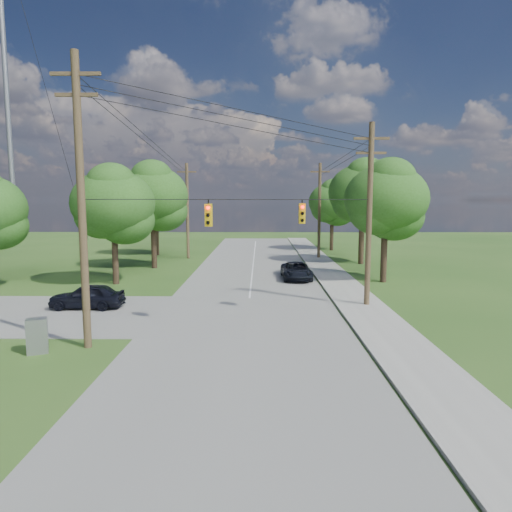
{
  "coord_description": "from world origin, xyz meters",
  "views": [
    {
      "loc": [
        2.66,
        -18.16,
        6.17
      ],
      "look_at": [
        2.45,
        5.0,
        3.33
      ],
      "focal_mm": 32.0,
      "sensor_mm": 36.0,
      "label": 1
    }
  ],
  "objects_px": {
    "pole_ne": "(369,212)",
    "car_cross_dark": "(87,296)",
    "pole_sw": "(81,199)",
    "pole_north_w": "(187,210)",
    "car_main_north": "(296,271)",
    "control_cabinet": "(37,336)",
    "pole_north_e": "(319,210)"
  },
  "relations": [
    {
      "from": "pole_sw",
      "to": "control_cabinet",
      "type": "distance_m",
      "value": 5.84
    },
    {
      "from": "car_cross_dark",
      "to": "pole_ne",
      "type": "bearing_deg",
      "value": 92.68
    },
    {
      "from": "pole_ne",
      "to": "car_cross_dark",
      "type": "xyz_separation_m",
      "value": [
        -16.1,
        -0.76,
        -4.73
      ]
    },
    {
      "from": "pole_ne",
      "to": "control_cabinet",
      "type": "relative_size",
      "value": 7.35
    },
    {
      "from": "pole_ne",
      "to": "car_cross_dark",
      "type": "relative_size",
      "value": 2.55
    },
    {
      "from": "car_main_north",
      "to": "pole_sw",
      "type": "bearing_deg",
      "value": -123.02
    },
    {
      "from": "pole_ne",
      "to": "car_main_north",
      "type": "height_order",
      "value": "pole_ne"
    },
    {
      "from": "pole_sw",
      "to": "car_cross_dark",
      "type": "distance_m",
      "value": 9.15
    },
    {
      "from": "pole_north_w",
      "to": "control_cabinet",
      "type": "height_order",
      "value": "pole_north_w"
    },
    {
      "from": "pole_sw",
      "to": "pole_ne",
      "type": "height_order",
      "value": "pole_sw"
    },
    {
      "from": "pole_sw",
      "to": "pole_ne",
      "type": "relative_size",
      "value": 1.14
    },
    {
      "from": "pole_north_e",
      "to": "car_cross_dark",
      "type": "height_order",
      "value": "pole_north_e"
    },
    {
      "from": "pole_north_w",
      "to": "car_cross_dark",
      "type": "distance_m",
      "value": 23.28
    },
    {
      "from": "control_cabinet",
      "to": "car_cross_dark",
      "type": "bearing_deg",
      "value": 73.5
    },
    {
      "from": "pole_north_e",
      "to": "car_cross_dark",
      "type": "xyz_separation_m",
      "value": [
        -16.1,
        -22.76,
        -4.39
      ]
    },
    {
      "from": "pole_north_e",
      "to": "car_cross_dark",
      "type": "relative_size",
      "value": 2.42
    },
    {
      "from": "car_main_north",
      "to": "control_cabinet",
      "type": "relative_size",
      "value": 3.33
    },
    {
      "from": "pole_ne",
      "to": "car_cross_dark",
      "type": "distance_m",
      "value": 16.8
    },
    {
      "from": "car_cross_dark",
      "to": "pole_north_w",
      "type": "bearing_deg",
      "value": 174.47
    },
    {
      "from": "pole_ne",
      "to": "control_cabinet",
      "type": "distance_m",
      "value": 18.03
    },
    {
      "from": "pole_ne",
      "to": "car_main_north",
      "type": "distance_m",
      "value": 10.75
    },
    {
      "from": "pole_ne",
      "to": "pole_sw",
      "type": "bearing_deg",
      "value": -150.62
    },
    {
      "from": "pole_north_w",
      "to": "pole_ne",
      "type": "bearing_deg",
      "value": -57.71
    },
    {
      "from": "pole_sw",
      "to": "pole_north_e",
      "type": "relative_size",
      "value": 1.2
    },
    {
      "from": "pole_north_e",
      "to": "pole_sw",
      "type": "bearing_deg",
      "value": -114.52
    },
    {
      "from": "car_cross_dark",
      "to": "control_cabinet",
      "type": "xyz_separation_m",
      "value": [
        0.84,
        -7.6,
        -0.02
      ]
    },
    {
      "from": "pole_north_w",
      "to": "car_main_north",
      "type": "bearing_deg",
      "value": -51.06
    },
    {
      "from": "car_cross_dark",
      "to": "pole_north_e",
      "type": "bearing_deg",
      "value": 144.71
    },
    {
      "from": "pole_north_w",
      "to": "control_cabinet",
      "type": "bearing_deg",
      "value": -92.56
    },
    {
      "from": "pole_ne",
      "to": "pole_north_e",
      "type": "height_order",
      "value": "pole_ne"
    },
    {
      "from": "pole_sw",
      "to": "car_cross_dark",
      "type": "xyz_separation_m",
      "value": [
        -2.6,
        6.84,
        -5.49
      ]
    },
    {
      "from": "pole_ne",
      "to": "car_cross_dark",
      "type": "bearing_deg",
      "value": -177.31
    }
  ]
}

